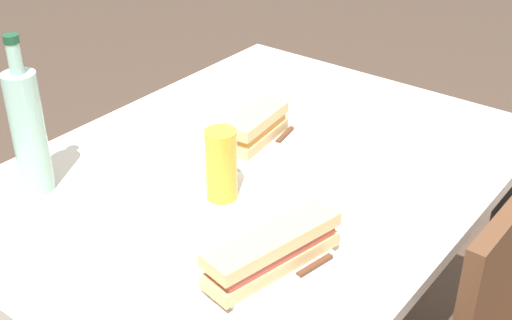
# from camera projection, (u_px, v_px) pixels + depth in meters

# --- Properties ---
(dining_table) EXTENTS (1.19, 0.90, 0.73)m
(dining_table) POSITION_uv_depth(u_px,v_px,m) (256.00, 208.00, 1.52)
(dining_table) COLOR beige
(dining_table) RESTS_ON ground
(plate_near) EXTENTS (0.23, 0.23, 0.01)m
(plate_near) POSITION_uv_depth(u_px,v_px,m) (255.00, 143.00, 1.55)
(plate_near) COLOR white
(plate_near) RESTS_ON dining_table
(baguette_sandwich_near) EXTENTS (0.19, 0.09, 0.07)m
(baguette_sandwich_near) POSITION_uv_depth(u_px,v_px,m) (255.00, 127.00, 1.53)
(baguette_sandwich_near) COLOR #DBB77A
(baguette_sandwich_near) RESTS_ON plate_near
(knife_near) EXTENTS (0.18, 0.04, 0.01)m
(knife_near) POSITION_uv_depth(u_px,v_px,m) (278.00, 143.00, 1.53)
(knife_near) COLOR silver
(knife_near) RESTS_ON plate_near
(plate_far) EXTENTS (0.23, 0.23, 0.01)m
(plate_far) POSITION_uv_depth(u_px,v_px,m) (272.00, 269.00, 1.17)
(plate_far) COLOR white
(plate_far) RESTS_ON dining_table
(baguette_sandwich_far) EXTENTS (0.27, 0.12, 0.07)m
(baguette_sandwich_far) POSITION_uv_depth(u_px,v_px,m) (273.00, 249.00, 1.15)
(baguette_sandwich_far) COLOR #DBB77A
(baguette_sandwich_far) RESTS_ON plate_far
(knife_far) EXTENTS (0.18, 0.04, 0.01)m
(knife_far) POSITION_uv_depth(u_px,v_px,m) (298.00, 276.00, 1.13)
(knife_far) COLOR silver
(knife_far) RESTS_ON plate_far
(water_bottle) EXTENTS (0.07, 0.07, 0.33)m
(water_bottle) POSITION_uv_depth(u_px,v_px,m) (28.00, 130.00, 1.33)
(water_bottle) COLOR #99C6B7
(water_bottle) RESTS_ON dining_table
(beer_glass) EXTENTS (0.06, 0.06, 0.15)m
(beer_glass) POSITION_uv_depth(u_px,v_px,m) (221.00, 165.00, 1.34)
(beer_glass) COLOR gold
(beer_glass) RESTS_ON dining_table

